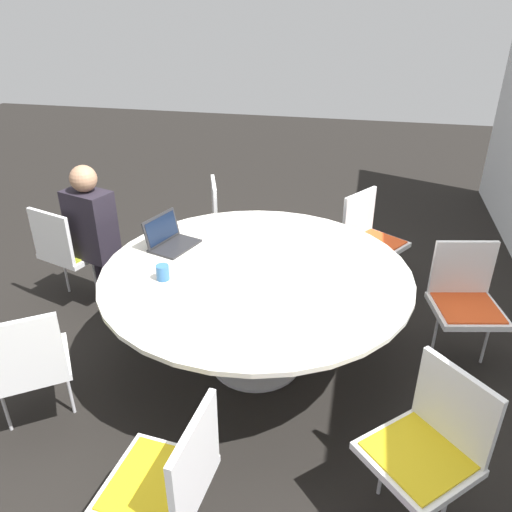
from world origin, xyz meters
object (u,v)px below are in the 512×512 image
object	(u,v)px
chair_2	(169,478)
person_0	(93,228)
chair_4	(465,296)
coffee_cup	(163,272)
chair_3	(430,441)
chair_0	(68,247)
laptop	(169,239)
chair_6	(229,218)
chair_1	(26,361)
chair_5	(370,235)

from	to	relation	value
chair_2	person_0	xyz separation A→B (m)	(-1.87, -1.33, 0.19)
chair_2	chair_4	distance (m)	2.28
person_0	coffee_cup	distance (m)	1.11
chair_2	person_0	distance (m)	2.30
chair_3	chair_0	bearing A→B (deg)	18.24
laptop	chair_6	bearing A→B (deg)	10.93
chair_2	person_0	bearing A→B (deg)	40.83
chair_3	chair_4	world-z (taller)	same
laptop	person_0	bearing A→B (deg)	88.88
chair_3	coffee_cup	bearing A→B (deg)	21.08
chair_1	person_0	distance (m)	1.37
chair_0	chair_6	size ratio (longest dim) A/B	1.00
chair_0	chair_6	world-z (taller)	same
chair_0	chair_1	size ratio (longest dim) A/B	1.00
person_0	chair_6	bearing A→B (deg)	62.17
chair_6	laptop	size ratio (longest dim) A/B	2.18
chair_5	chair_6	world-z (taller)	same
chair_3	chair_6	distance (m)	2.76
chair_2	chair_4	world-z (taller)	same
chair_0	chair_2	xyz separation A→B (m)	(1.86, 1.59, 0.00)
laptop	chair_1	bearing A→B (deg)	175.23
chair_0	chair_5	xyz separation A→B (m)	(-0.76, 2.37, 0.00)
chair_3	chair_5	xyz separation A→B (m)	(-2.19, -0.31, 0.00)
person_0	chair_2	bearing A→B (deg)	-36.90
chair_2	coffee_cup	xyz separation A→B (m)	(-1.17, -0.47, 0.29)
chair_4	coffee_cup	xyz separation A→B (m)	(0.61, -1.90, 0.29)
chair_0	coffee_cup	bearing A→B (deg)	-14.18
chair_0	chair_5	world-z (taller)	same
chair_1	chair_5	size ratio (longest dim) A/B	1.00
chair_1	chair_3	bearing A→B (deg)	-38.09
chair_0	chair_2	distance (m)	2.45
chair_1	chair_6	size ratio (longest dim) A/B	1.00
chair_4	chair_5	world-z (taller)	same
chair_1	coffee_cup	world-z (taller)	chair_1
chair_6	coffee_cup	size ratio (longest dim) A/B	8.84
chair_4	coffee_cup	size ratio (longest dim) A/B	8.84
chair_4	chair_6	bearing A→B (deg)	-38.58
chair_4	chair_6	size ratio (longest dim) A/B	1.00
chair_2	laptop	distance (m)	1.75
chair_5	coffee_cup	bearing A→B (deg)	-7.40
chair_2	chair_1	bearing A→B (deg)	68.09
chair_0	person_0	world-z (taller)	person_0
person_0	coffee_cup	bearing A→B (deg)	-21.38
chair_6	person_0	size ratio (longest dim) A/B	0.71
chair_0	chair_1	distance (m)	1.43
chair_4	chair_6	distance (m)	2.12
chair_2	chair_5	distance (m)	2.74
chair_5	laptop	xyz separation A→B (m)	(1.01, -1.38, 0.29)
chair_0	coffee_cup	xyz separation A→B (m)	(0.69, 1.12, 0.29)
chair_5	person_0	bearing A→B (deg)	-36.99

